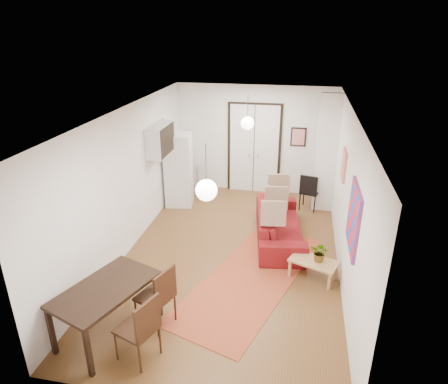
% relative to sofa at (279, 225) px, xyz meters
% --- Properties ---
extents(floor, '(7.00, 7.00, 0.00)m').
position_rel_sofa_xyz_m(floor, '(-0.90, -0.85, -0.35)').
color(floor, brown).
rests_on(floor, ground).
extents(ceiling, '(4.20, 7.00, 0.02)m').
position_rel_sofa_xyz_m(ceiling, '(-0.90, -0.85, 2.55)').
color(ceiling, white).
rests_on(ceiling, wall_back).
extents(wall_back, '(4.20, 0.02, 2.90)m').
position_rel_sofa_xyz_m(wall_back, '(-0.90, 2.65, 1.10)').
color(wall_back, white).
rests_on(wall_back, floor).
extents(wall_front, '(4.20, 0.02, 2.90)m').
position_rel_sofa_xyz_m(wall_front, '(-0.90, -4.35, 1.10)').
color(wall_front, white).
rests_on(wall_front, floor).
extents(wall_left, '(0.02, 7.00, 2.90)m').
position_rel_sofa_xyz_m(wall_left, '(-3.00, -0.85, 1.10)').
color(wall_left, white).
rests_on(wall_left, floor).
extents(wall_right, '(0.02, 7.00, 2.90)m').
position_rel_sofa_xyz_m(wall_right, '(1.20, -0.85, 1.10)').
color(wall_right, white).
rests_on(wall_right, floor).
extents(double_doors, '(1.44, 0.06, 2.50)m').
position_rel_sofa_xyz_m(double_doors, '(-0.90, 2.61, 0.85)').
color(double_doors, white).
rests_on(double_doors, wall_back).
extents(stub_partition, '(0.50, 0.10, 2.90)m').
position_rel_sofa_xyz_m(stub_partition, '(0.95, 1.70, 1.10)').
color(stub_partition, white).
rests_on(stub_partition, floor).
extents(wall_cabinet, '(0.35, 1.00, 0.70)m').
position_rel_sofa_xyz_m(wall_cabinet, '(-2.82, 0.65, 1.55)').
color(wall_cabinet, silver).
rests_on(wall_cabinet, wall_left).
extents(painting_popart, '(0.05, 1.00, 1.00)m').
position_rel_sofa_xyz_m(painting_popart, '(1.17, -2.10, 1.30)').
color(painting_popart, red).
rests_on(painting_popart, wall_right).
extents(painting_abstract, '(0.05, 0.50, 0.60)m').
position_rel_sofa_xyz_m(painting_abstract, '(1.17, -0.05, 1.45)').
color(painting_abstract, beige).
rests_on(painting_abstract, wall_right).
extents(poster_back, '(0.40, 0.03, 0.50)m').
position_rel_sofa_xyz_m(poster_back, '(0.25, 2.62, 1.25)').
color(poster_back, red).
rests_on(poster_back, wall_back).
extents(print_left, '(0.03, 0.44, 0.54)m').
position_rel_sofa_xyz_m(print_left, '(-2.97, 1.15, 1.60)').
color(print_left, '#9F6A42').
rests_on(print_left, wall_left).
extents(pendant_back, '(0.30, 0.30, 0.80)m').
position_rel_sofa_xyz_m(pendant_back, '(-0.90, 1.15, 1.90)').
color(pendant_back, white).
rests_on(pendant_back, ceiling).
extents(pendant_front, '(0.30, 0.30, 0.80)m').
position_rel_sofa_xyz_m(pendant_front, '(-0.90, -2.85, 1.90)').
color(pendant_front, white).
rests_on(pendant_front, ceiling).
extents(kilim_rug, '(2.58, 4.09, 0.01)m').
position_rel_sofa_xyz_m(kilim_rug, '(-0.39, -1.53, -0.34)').
color(kilim_rug, '#AF492B').
rests_on(kilim_rug, floor).
extents(sofa, '(1.26, 2.50, 0.70)m').
position_rel_sofa_xyz_m(sofa, '(0.00, 0.00, 0.00)').
color(sofa, maroon).
rests_on(sofa, floor).
extents(coffee_table, '(0.95, 0.74, 0.37)m').
position_rel_sofa_xyz_m(coffee_table, '(0.71, -1.34, -0.03)').
color(coffee_table, tan).
rests_on(coffee_table, floor).
extents(potted_plant, '(0.41, 0.38, 0.36)m').
position_rel_sofa_xyz_m(potted_plant, '(0.81, -1.34, 0.21)').
color(potted_plant, '#325D29').
rests_on(potted_plant, coffee_table).
extents(kitchen_counter, '(0.66, 1.11, 0.80)m').
position_rel_sofa_xyz_m(kitchen_counter, '(-2.65, 1.63, 0.15)').
color(kitchen_counter, '#B7BABD').
rests_on(kitchen_counter, floor).
extents(bowl, '(0.22, 0.22, 0.05)m').
position_rel_sofa_xyz_m(bowl, '(-2.65, 1.33, 0.48)').
color(bowl, silver).
rests_on(bowl, kitchen_counter).
extents(soap_bottle, '(0.09, 0.09, 0.17)m').
position_rel_sofa_xyz_m(soap_bottle, '(-2.65, 1.88, 0.54)').
color(soap_bottle, teal).
rests_on(soap_bottle, kitchen_counter).
extents(fridge, '(0.74, 0.74, 1.86)m').
position_rel_sofa_xyz_m(fridge, '(-2.65, 1.38, 0.58)').
color(fridge, white).
rests_on(fridge, floor).
extents(dining_table, '(1.34, 1.71, 0.83)m').
position_rel_sofa_xyz_m(dining_table, '(-2.30, -3.38, 0.39)').
color(dining_table, black).
rests_on(dining_table, floor).
extents(dining_chair_near, '(0.63, 0.76, 1.03)m').
position_rel_sofa_xyz_m(dining_chair_near, '(-1.70, -2.92, 0.25)').
color(dining_chair_near, '#3A1F12').
rests_on(dining_chair_near, floor).
extents(dining_chair_far, '(0.63, 0.76, 1.03)m').
position_rel_sofa_xyz_m(dining_chair_far, '(-1.70, -3.62, 0.25)').
color(dining_chair_far, '#3A1F12').
rests_on(dining_chair_far, floor).
extents(black_side_chair, '(0.53, 0.53, 0.95)m').
position_rel_sofa_xyz_m(black_side_chair, '(0.63, 1.79, 0.20)').
color(black_side_chair, black).
rests_on(black_side_chair, floor).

